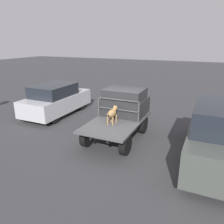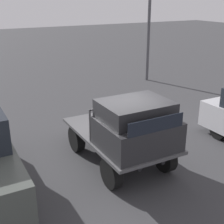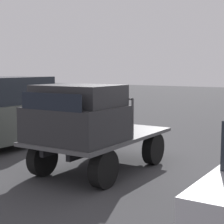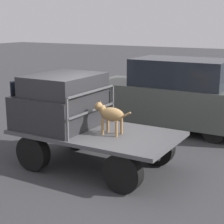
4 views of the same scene
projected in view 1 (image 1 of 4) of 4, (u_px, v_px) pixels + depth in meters
name	position (u px, v px, depth m)	size (l,w,h in m)	color
ground_plane	(117.00, 139.00, 9.30)	(80.00, 80.00, 0.00)	#38383A
flatbed_truck	(117.00, 126.00, 9.11)	(3.55, 1.94, 0.83)	black
truck_cab	(125.00, 102.00, 9.66)	(1.56, 1.82, 1.17)	#28282B
truck_headboard	(118.00, 106.00, 8.94)	(0.04, 1.82, 0.88)	#4C4C4F
dog	(113.00, 113.00, 8.60)	(0.89, 0.29, 0.69)	#9E7547
parked_sedan	(56.00, 100.00, 12.15)	(4.23, 1.89, 1.72)	black
parked_pickup_far	(220.00, 135.00, 7.20)	(4.88, 1.89, 2.10)	black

